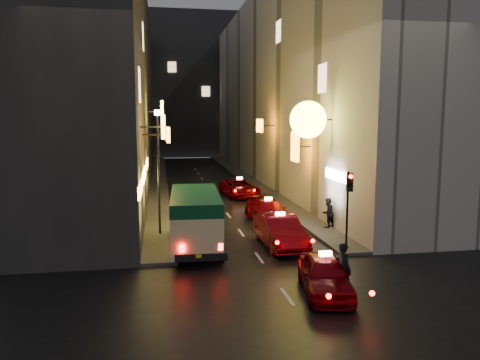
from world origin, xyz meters
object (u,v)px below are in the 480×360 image
taxi_near (325,272)px  traffic_light (349,194)px  pedestrian_crossing (343,266)px  lamp_post (158,164)px  minibus (195,214)px

taxi_near → traffic_light: traffic_light is taller
traffic_light → pedestrian_crossing: bearing=-114.3°
traffic_light → taxi_near: bearing=-121.2°
pedestrian_crossing → lamp_post: bearing=13.9°
minibus → traffic_light: 6.91m
traffic_light → lamp_post: lamp_post is taller
taxi_near → traffic_light: 5.48m
lamp_post → taxi_near: bearing=-58.1°
minibus → lamp_post: (-1.60, 2.75, 2.07)m
minibus → taxi_near: (3.94, -6.16, -0.89)m
pedestrian_crossing → traffic_light: size_ratio=0.59×
taxi_near → pedestrian_crossing: 0.67m
taxi_near → pedestrian_crossing: bearing=-29.3°
minibus → lamp_post: size_ratio=1.00×
traffic_light → lamp_post: 9.42m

